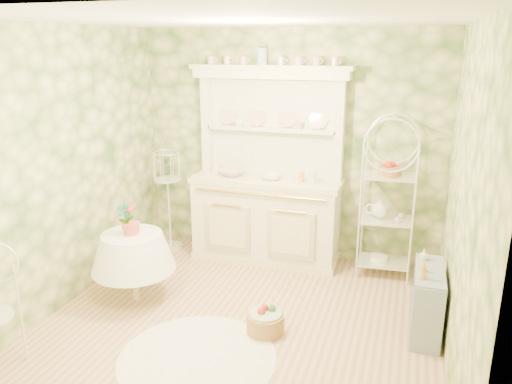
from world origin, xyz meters
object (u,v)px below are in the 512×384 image
(round_table, at_px, (135,272))
(birdcage_stand, at_px, (168,194))
(kitchen_dresser, at_px, (266,167))
(side_shelf, at_px, (427,300))
(bakers_rack, at_px, (388,197))
(floor_basket, at_px, (265,323))

(round_table, height_order, birdcage_stand, birdcage_stand)
(kitchen_dresser, relative_size, round_table, 3.83)
(birdcage_stand, bearing_deg, side_shelf, -18.97)
(round_table, bearing_deg, kitchen_dresser, 55.04)
(bakers_rack, bearing_deg, round_table, -153.65)
(round_table, relative_size, birdcage_stand, 0.41)
(side_shelf, distance_m, birdcage_stand, 3.30)
(kitchen_dresser, distance_m, side_shelf, 2.31)
(round_table, distance_m, floor_basket, 1.46)
(round_table, bearing_deg, bakers_rack, 30.31)
(kitchen_dresser, xyz_separation_m, birdcage_stand, (-1.25, -0.06, -0.42))
(birdcage_stand, distance_m, floor_basket, 2.37)
(bakers_rack, height_order, round_table, bakers_rack)
(bakers_rack, distance_m, floor_basket, 2.00)
(bakers_rack, distance_m, side_shelf, 1.35)
(side_shelf, bearing_deg, floor_basket, -167.94)
(birdcage_stand, bearing_deg, floor_basket, -41.33)
(round_table, bearing_deg, birdcage_stand, 102.03)
(kitchen_dresser, bearing_deg, bakers_rack, -0.34)
(kitchen_dresser, bearing_deg, round_table, -124.96)
(kitchen_dresser, bearing_deg, birdcage_stand, -177.12)
(bakers_rack, height_order, floor_basket, bakers_rack)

